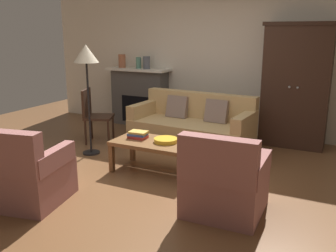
{
  "coord_description": "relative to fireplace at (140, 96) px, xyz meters",
  "views": [
    {
      "loc": [
        2.2,
        -3.93,
        1.82
      ],
      "look_at": [
        -0.02,
        0.5,
        0.55
      ],
      "focal_mm": 39.53,
      "sensor_mm": 36.0,
      "label": 1
    }
  ],
  "objects": [
    {
      "name": "floor_lamp",
      "position": [
        0.27,
        -1.92,
        0.85
      ],
      "size": [
        0.36,
        0.36,
        1.64
      ],
      "color": "black",
      "rests_on": "ground"
    },
    {
      "name": "armoire",
      "position": [
        2.95,
        -0.08,
        0.42
      ],
      "size": [
        1.06,
        0.57,
        1.96
      ],
      "color": "#382319",
      "rests_on": "ground"
    },
    {
      "name": "back_wall",
      "position": [
        1.55,
        0.25,
        0.83
      ],
      "size": [
        7.2,
        0.1,
        2.8
      ],
      "primitive_type": "cube",
      "color": "silver",
      "rests_on": "ground"
    },
    {
      "name": "armchair_near_left",
      "position": [
        0.71,
        -3.59,
        -0.25
      ],
      "size": [
        0.9,
        0.91,
        0.88
      ],
      "color": "#935B56",
      "rests_on": "ground"
    },
    {
      "name": "side_chair_wooden",
      "position": [
        -0.06,
        -1.4,
        -0.06
      ],
      "size": [
        0.58,
        0.58,
        0.9
      ],
      "color": "#382319",
      "rests_on": "ground"
    },
    {
      "name": "fruit_bowl",
      "position": [
        1.66,
        -2.12,
        -0.12
      ],
      "size": [
        0.31,
        0.31,
        0.05
      ],
      "primitive_type": "cylinder",
      "color": "gold",
      "rests_on": "coffee_table"
    },
    {
      "name": "mantel_vase_jade",
      "position": [
        0.0,
        -0.02,
        0.66
      ],
      "size": [
        0.1,
        0.1,
        0.22
      ],
      "primitive_type": "cylinder",
      "color": "slate",
      "rests_on": "fireplace"
    },
    {
      "name": "couch",
      "position": [
        1.54,
        -0.96,
        -0.25
      ],
      "size": [
        1.97,
        0.96,
        0.86
      ],
      "color": "tan",
      "rests_on": "ground"
    },
    {
      "name": "coffee_table",
      "position": [
        1.51,
        -2.15,
        -0.2
      ],
      "size": [
        1.1,
        0.6,
        0.42
      ],
      "color": "brown",
      "rests_on": "ground"
    },
    {
      "name": "ground_plane",
      "position": [
        1.55,
        -2.3,
        -0.57
      ],
      "size": [
        9.6,
        9.6,
        0.0
      ],
      "primitive_type": "plane",
      "color": "brown"
    },
    {
      "name": "fireplace",
      "position": [
        0.0,
        0.0,
        0.0
      ],
      "size": [
        1.26,
        0.48,
        1.12
      ],
      "color": "#4C4947",
      "rests_on": "ground"
    },
    {
      "name": "book_stack",
      "position": [
        1.24,
        -2.12,
        -0.1
      ],
      "size": [
        0.27,
        0.2,
        0.1
      ],
      "color": "#B73833",
      "rests_on": "coffee_table"
    },
    {
      "name": "mantel_vase_terracotta",
      "position": [
        -0.38,
        -0.02,
        0.68
      ],
      "size": [
        0.14,
        0.14,
        0.26
      ],
      "primitive_type": "cylinder",
      "color": "#A86042",
      "rests_on": "fireplace"
    },
    {
      "name": "armchair_near_right",
      "position": [
        2.7,
        -2.85,
        -0.25
      ],
      "size": [
        0.8,
        0.79,
        0.88
      ],
      "color": "#935B56",
      "rests_on": "ground"
    },
    {
      "name": "mantel_vase_slate",
      "position": [
        0.18,
        -0.02,
        0.67
      ],
      "size": [
        0.14,
        0.14,
        0.24
      ],
      "primitive_type": "cylinder",
      "color": "#565B66",
      "rests_on": "fireplace"
    }
  ]
}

